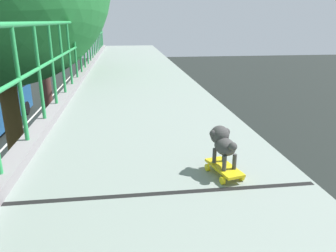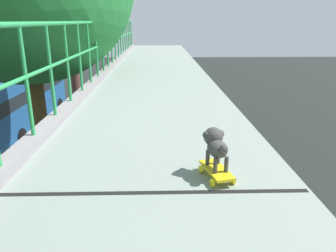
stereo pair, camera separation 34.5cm
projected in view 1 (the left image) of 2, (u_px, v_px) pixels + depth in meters
toy_skateboard at (224, 168)px, 2.86m from camera, size 0.28×0.45×0.09m
small_dog at (223, 142)px, 2.84m from camera, size 0.23×0.37×0.34m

